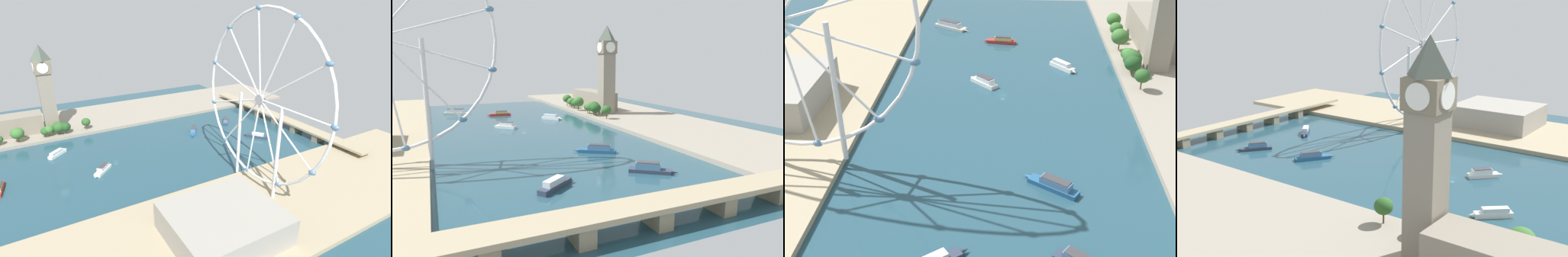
# 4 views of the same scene
# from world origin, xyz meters

# --- Properties ---
(ground_plane) EXTENTS (403.08, 403.08, 0.00)m
(ground_plane) POSITION_xyz_m (0.00, 0.00, 0.00)
(ground_plane) COLOR #234756
(riverbank_left) EXTENTS (90.00, 520.00, 3.00)m
(riverbank_left) POSITION_xyz_m (-116.54, 0.00, 1.50)
(riverbank_left) COLOR gray
(riverbank_left) RESTS_ON ground_plane
(clock_tower) EXTENTS (16.37, 16.37, 87.98)m
(clock_tower) POSITION_xyz_m (-96.03, -37.98, 48.87)
(clock_tower) COLOR gray
(clock_tower) RESTS_ON riverbank_left
(parliament_block) EXTENTS (22.00, 75.65, 19.67)m
(parliament_block) POSITION_xyz_m (-102.74, -83.81, 12.84)
(parliament_block) COLOR gray
(parliament_block) RESTS_ON riverbank_left
(tree_row_embankment) EXTENTS (13.54, 113.30, 14.97)m
(tree_row_embankment) POSITION_xyz_m (-79.62, -57.97, 11.12)
(tree_row_embankment) COLOR #513823
(tree_row_embankment) RESTS_ON riverbank_left
(river_bridge) EXTENTS (215.08, 14.11, 8.84)m
(river_bridge) POSITION_xyz_m (-0.00, 186.79, 6.51)
(river_bridge) COLOR tan
(river_bridge) RESTS_ON ground_plane
(tour_boat_0) EXTENTS (18.44, 17.92, 5.40)m
(tour_boat_0) POSITION_xyz_m (11.81, -14.21, 2.21)
(tour_boat_0) COLOR white
(tour_boat_0) RESTS_ON ground_plane
(tour_boat_1) EXTENTS (24.48, 7.48, 5.12)m
(tour_boat_1) POSITION_xyz_m (3.19, -86.92, 2.05)
(tour_boat_1) COLOR #B22D28
(tour_boat_1) RESTS_ON ground_plane
(tour_boat_2) EXTENTS (17.16, 18.92, 4.85)m
(tour_boat_2) POSITION_xyz_m (-37.92, -41.71, 2.07)
(tour_boat_2) COLOR white
(tour_boat_2) RESTS_ON ground_plane
(tour_boat_3) EXTENTS (29.19, 20.42, 5.71)m
(tour_boat_3) POSITION_xyz_m (44.14, -118.27, 2.43)
(tour_boat_3) COLOR beige
(tour_boat_3) RESTS_ON ground_plane
(tour_boat_4) EXTENTS (22.35, 17.93, 5.58)m
(tour_boat_4) POSITION_xyz_m (-31.17, 137.13, 2.24)
(tour_boat_4) COLOR #2D384C
(tour_boat_4) RESTS_ON ground_plane
(tour_boat_5) EXTENTS (24.66, 17.95, 5.48)m
(tour_boat_5) POSITION_xyz_m (-23.89, 90.43, 2.22)
(tour_boat_5) COLOR #235684
(tour_boat_5) RESTS_ON ground_plane
(tour_boat_6) EXTENTS (21.74, 17.90, 5.20)m
(tour_boat_6) POSITION_xyz_m (20.29, 139.17, 2.07)
(tour_boat_6) COLOR #2D384C
(tour_boat_6) RESTS_ON ground_plane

